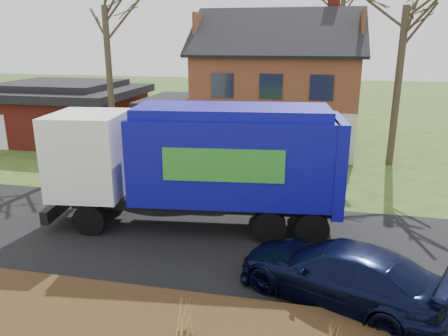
# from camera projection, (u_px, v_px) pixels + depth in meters

# --- Properties ---
(ground) EXTENTS (120.00, 120.00, 0.00)m
(ground) POSITION_uv_depth(u_px,v_px,m) (174.00, 236.00, 14.75)
(ground) COLOR #2F4617
(ground) RESTS_ON ground
(road) EXTENTS (80.00, 7.00, 0.02)m
(road) POSITION_uv_depth(u_px,v_px,m) (174.00, 236.00, 14.75)
(road) COLOR black
(road) RESTS_ON ground
(mulch_verge) EXTENTS (80.00, 3.50, 0.30)m
(mulch_verge) POSITION_uv_depth(u_px,v_px,m) (99.00, 331.00, 9.74)
(mulch_verge) COLOR black
(mulch_verge) RESTS_ON ground
(main_house) EXTENTS (12.95, 8.95, 9.26)m
(main_house) POSITION_uv_depth(u_px,v_px,m) (269.00, 79.00, 26.31)
(main_house) COLOR beige
(main_house) RESTS_ON ground
(ranch_house) EXTENTS (9.80, 8.20, 3.70)m
(ranch_house) POSITION_uv_depth(u_px,v_px,m) (63.00, 111.00, 28.84)
(ranch_house) COLOR maroon
(ranch_house) RESTS_ON ground
(garbage_truck) EXTENTS (10.25, 3.81, 4.29)m
(garbage_truck) POSITION_uv_depth(u_px,v_px,m) (201.00, 159.00, 14.91)
(garbage_truck) COLOR black
(garbage_truck) RESTS_ON ground
(silver_sedan) EXTENTS (4.89, 1.96, 1.58)m
(silver_sedan) POSITION_uv_depth(u_px,v_px,m) (184.00, 178.00, 18.33)
(silver_sedan) COLOR #B2B5BA
(silver_sedan) RESTS_ON ground
(navy_wagon) EXTENTS (5.70, 4.16, 1.53)m
(navy_wagon) POSITION_uv_depth(u_px,v_px,m) (339.00, 273.00, 10.97)
(navy_wagon) COLOR black
(navy_wagon) RESTS_ON ground
(grass_clump_mid) EXTENTS (0.30, 0.25, 0.84)m
(grass_clump_mid) POSITION_uv_depth(u_px,v_px,m) (186.00, 318.00, 9.27)
(grass_clump_mid) COLOR tan
(grass_clump_mid) RESTS_ON mulch_verge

